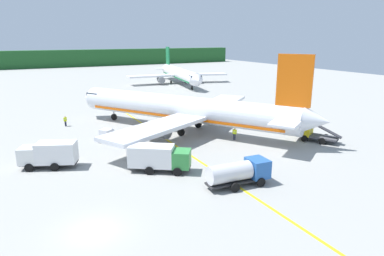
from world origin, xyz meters
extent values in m
cube|color=#999993|center=(0.00, 48.00, -0.10)|extent=(240.00, 320.00, 0.20)
cube|color=#1E5123|center=(0.00, 152.67, 4.04)|extent=(216.00, 6.00, 8.07)
cylinder|color=silver|center=(17.93, 22.34, 3.50)|extent=(22.81, 32.25, 3.80)
cone|color=silver|center=(7.46, 38.44, 3.50)|extent=(4.33, 3.98, 3.61)
cone|color=silver|center=(28.61, 5.91, 3.90)|extent=(4.45, 4.44, 3.23)
cube|color=#192333|center=(8.66, 36.59, 4.36)|extent=(4.02, 3.77, 0.60)
cube|color=silver|center=(11.35, 15.68, 2.83)|extent=(16.43, 11.55, 0.50)
cylinder|color=slate|center=(12.67, 18.69, 1.63)|extent=(3.59, 3.88, 2.20)
cube|color=silver|center=(26.68, 25.65, 2.83)|extent=(15.45, 13.81, 0.50)
cylinder|color=slate|center=(23.40, 25.66, 1.63)|extent=(3.59, 3.88, 2.20)
cube|color=#D8590C|center=(26.92, 8.51, 8.65)|extent=(2.70, 3.88, 6.50)
cube|color=silver|center=(26.92, 8.51, 3.90)|extent=(10.46, 8.35, 0.24)
cube|color=#D8590C|center=(17.93, 22.34, 2.46)|extent=(20.69, 29.13, 0.36)
cylinder|color=black|center=(10.47, 33.81, 0.55)|extent=(0.89, 1.11, 1.10)
cylinder|color=gray|center=(10.47, 33.81, 1.35)|extent=(0.20, 0.20, 0.50)
cylinder|color=black|center=(16.56, 19.67, 0.55)|extent=(0.89, 1.11, 1.10)
cylinder|color=gray|center=(16.56, 19.67, 1.35)|extent=(0.20, 0.20, 0.50)
cylinder|color=black|center=(20.92, 22.50, 0.55)|extent=(0.89, 1.11, 1.10)
cylinder|color=gray|center=(20.92, 22.50, 1.35)|extent=(0.20, 0.20, 0.50)
cylinder|color=white|center=(40.67, 71.06, 3.18)|extent=(8.96, 32.83, 3.45)
cone|color=white|center=(37.71, 53.86, 3.18)|extent=(3.60, 2.71, 3.28)
cone|color=white|center=(43.69, 88.61, 3.54)|extent=(3.39, 3.36, 2.94)
cube|color=#192333|center=(38.05, 55.83, 3.96)|extent=(3.26, 2.65, 0.55)
cube|color=white|center=(49.17, 71.44, 2.58)|extent=(15.18, 8.15, 0.45)
cylinder|color=slate|center=(46.43, 70.25, 1.49)|extent=(2.46, 3.21, 2.00)
cube|color=white|center=(32.79, 74.26, 2.58)|extent=(14.80, 5.31, 0.45)
cylinder|color=slate|center=(34.97, 72.22, 1.49)|extent=(2.46, 3.21, 2.00)
cube|color=#19723F|center=(43.22, 85.84, 7.86)|extent=(1.00, 4.00, 5.91)
cube|color=white|center=(43.22, 85.84, 3.54)|extent=(9.81, 4.47, 0.22)
cube|color=#19723F|center=(40.67, 71.06, 2.23)|extent=(8.23, 29.58, 0.33)
cylinder|color=black|center=(38.56, 58.80, 0.50)|extent=(0.48, 1.04, 1.00)
cylinder|color=gray|center=(38.56, 58.80, 1.23)|extent=(0.18, 0.18, 0.45)
cylinder|color=black|center=(43.23, 72.00, 0.50)|extent=(0.48, 1.04, 1.00)
cylinder|color=gray|center=(43.23, 72.00, 1.23)|extent=(0.18, 0.18, 0.45)
cylinder|color=black|center=(38.57, 72.80, 0.50)|extent=(0.48, 1.04, 1.00)
cylinder|color=gray|center=(38.57, 72.80, 1.23)|extent=(0.18, 0.18, 0.45)
cube|color=#338C3F|center=(10.70, 7.27, 1.50)|extent=(2.72, 2.83, 1.80)
cube|color=#192333|center=(11.41, 6.80, 1.86)|extent=(1.10, 1.58, 0.94)
cube|color=white|center=(8.01, 9.07, 1.72)|extent=(5.12, 4.44, 2.23)
cube|color=#262628|center=(8.76, 8.57, 0.52)|extent=(6.25, 4.89, 0.16)
cylinder|color=black|center=(11.07, 8.35, 0.45)|extent=(0.90, 0.73, 0.90)
cylinder|color=black|center=(9.84, 6.52, 0.45)|extent=(0.90, 0.73, 0.90)
cylinder|color=black|center=(8.62, 9.99, 0.45)|extent=(0.90, 0.73, 0.90)
cylinder|color=black|center=(7.40, 8.16, 0.45)|extent=(0.90, 0.73, 0.90)
cube|color=yellow|center=(31.19, 10.17, 1.50)|extent=(2.80, 2.64, 1.80)
cube|color=#192333|center=(30.77, 10.91, 1.86)|extent=(1.65, 0.97, 0.94)
cube|color=#4C4C51|center=(32.48, 7.85, 0.72)|extent=(3.63, 4.13, 0.24)
cube|color=#2D2D33|center=(32.67, 7.50, 1.70)|extent=(2.55, 3.60, 1.56)
cube|color=#262628|center=(32.04, 8.64, 0.52)|extent=(3.93, 5.38, 0.16)
cylinder|color=black|center=(30.37, 9.37, 0.45)|extent=(0.68, 0.92, 0.90)
cylinder|color=black|center=(32.29, 10.44, 0.45)|extent=(0.68, 0.92, 0.90)
cylinder|color=black|center=(31.51, 7.32, 0.45)|extent=(0.68, 0.92, 0.90)
cylinder|color=black|center=(33.44, 8.39, 0.45)|extent=(0.68, 0.92, 0.90)
cube|color=white|center=(-3.54, 15.99, 1.50)|extent=(2.52, 2.73, 1.80)
cube|color=#192333|center=(-4.32, 16.32, 1.86)|extent=(0.79, 1.73, 0.94)
cube|color=white|center=(-0.81, 14.83, 1.73)|extent=(4.66, 3.64, 2.26)
cube|color=#262628|center=(-1.64, 15.18, 0.52)|extent=(6.06, 3.73, 0.16)
cylinder|color=black|center=(-3.69, 14.86, 0.45)|extent=(0.94, 0.61, 0.90)
cylinder|color=black|center=(-2.83, 16.88, 0.45)|extent=(0.94, 0.61, 0.90)
cylinder|color=black|center=(-1.24, 13.82, 0.45)|extent=(0.94, 0.61, 0.90)
cylinder|color=black|center=(-0.38, 15.84, 0.45)|extent=(0.94, 0.61, 0.90)
cube|color=#2659A5|center=(16.22, 1.59, 1.50)|extent=(1.94, 2.31, 1.80)
cube|color=#192333|center=(17.06, 1.53, 1.86)|extent=(0.20, 1.85, 0.94)
cylinder|color=silver|center=(13.08, 1.79, 1.50)|extent=(4.37, 2.07, 1.80)
cube|color=#262628|center=(13.98, 1.73, 0.52)|extent=(6.37, 1.94, 0.16)
cylinder|color=black|center=(15.99, 2.70, 0.45)|extent=(0.92, 0.34, 0.90)
cylinder|color=black|center=(15.85, 0.51, 0.45)|extent=(0.92, 0.34, 0.90)
cylinder|color=black|center=(13.15, 2.89, 0.45)|extent=(0.92, 0.34, 0.90)
cylinder|color=black|center=(13.01, 0.69, 0.45)|extent=(0.92, 0.34, 0.90)
cube|color=#333338|center=(6.23, 21.56, 0.15)|extent=(2.29, 2.29, 0.30)
cube|color=silver|center=(6.23, 21.56, 1.06)|extent=(2.01, 2.01, 1.53)
cube|color=silver|center=(6.65, 21.85, 1.68)|extent=(1.33, 1.54, 0.54)
cylinder|color=#191E33|center=(2.50, 33.28, 0.41)|extent=(0.14, 0.14, 0.83)
cylinder|color=#191E33|center=(2.35, 33.19, 0.41)|extent=(0.14, 0.14, 0.83)
cube|color=#CCE519|center=(2.42, 33.23, 1.14)|extent=(0.49, 0.41, 0.62)
cube|color=silver|center=(2.42, 33.23, 1.17)|extent=(0.50, 0.43, 0.06)
sphere|color=tan|center=(2.42, 33.23, 1.56)|extent=(0.22, 0.22, 0.22)
cylinder|color=#CCE519|center=(2.66, 33.37, 1.17)|extent=(0.09, 0.09, 0.59)
cylinder|color=#CCE519|center=(2.19, 33.10, 1.17)|extent=(0.09, 0.09, 0.59)
cylinder|color=#191E33|center=(22.26, 14.50, 0.43)|extent=(0.14, 0.14, 0.85)
cylinder|color=#191E33|center=(22.36, 14.36, 0.43)|extent=(0.14, 0.14, 0.85)
cube|color=#CCE519|center=(22.31, 14.43, 1.17)|extent=(0.43, 0.49, 0.64)
cube|color=silver|center=(22.31, 14.43, 1.21)|extent=(0.44, 0.50, 0.06)
sphere|color=tan|center=(22.31, 14.43, 1.61)|extent=(0.23, 0.23, 0.23)
cylinder|color=#CCE519|center=(22.16, 14.65, 1.21)|extent=(0.09, 0.09, 0.61)
cylinder|color=#CCE519|center=(22.46, 14.21, 1.21)|extent=(0.09, 0.09, 0.61)
cylinder|color=#191E33|center=(9.95, 22.03, 0.41)|extent=(0.14, 0.14, 0.81)
cylinder|color=#191E33|center=(10.08, 21.91, 0.41)|extent=(0.14, 0.14, 0.81)
cube|color=orange|center=(10.02, 21.97, 1.12)|extent=(0.47, 0.47, 0.61)
cube|color=silver|center=(10.02, 21.97, 1.15)|extent=(0.48, 0.48, 0.06)
sphere|color=tan|center=(10.02, 21.97, 1.53)|extent=(0.22, 0.22, 0.22)
cylinder|color=orange|center=(9.82, 22.16, 1.15)|extent=(0.09, 0.09, 0.58)
cylinder|color=orange|center=(10.21, 21.78, 1.15)|extent=(0.09, 0.09, 0.58)
cube|color=yellow|center=(13.93, 17.34, 0.01)|extent=(0.30, 60.00, 0.01)
camera|label=1|loc=(-3.73, -23.00, 13.83)|focal=31.65mm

